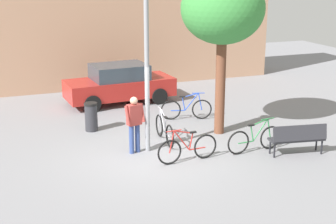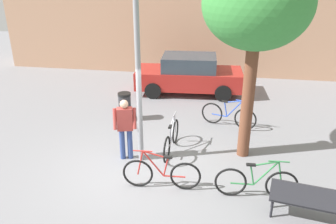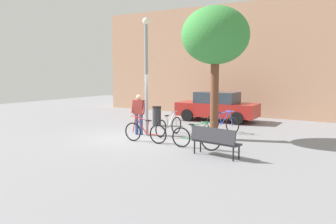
{
  "view_description": "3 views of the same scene",
  "coord_description": "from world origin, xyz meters",
  "px_view_note": "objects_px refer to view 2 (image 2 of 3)",
  "views": [
    {
      "loc": [
        -4.28,
        -12.24,
        5.13
      ],
      "look_at": [
        0.94,
        1.42,
        0.81
      ],
      "focal_mm": 52.04,
      "sensor_mm": 36.0,
      "label": 1
    },
    {
      "loc": [
        1.93,
        -7.16,
        4.72
      ],
      "look_at": [
        0.56,
        1.07,
        1.16
      ],
      "focal_mm": 36.21,
      "sensor_mm": 36.0,
      "label": 2
    },
    {
      "loc": [
        8.34,
        -11.25,
        2.65
      ],
      "look_at": [
        0.58,
        1.07,
        0.96
      ],
      "focal_mm": 38.0,
      "sensor_mm": 36.0,
      "label": 3
    }
  ],
  "objects_px": {
    "bicycle_green": "(256,183)",
    "trash_bin": "(125,106)",
    "bicycle_silver": "(171,139)",
    "person_by_lamppost": "(125,126)",
    "bicycle_blue": "(229,115)",
    "plaza_tree": "(257,5)",
    "lamppost": "(138,59)",
    "bicycle_red": "(161,174)",
    "parked_car_red": "(189,74)",
    "park_bench": "(312,200)"
  },
  "relations": [
    {
      "from": "parked_car_red",
      "to": "trash_bin",
      "type": "height_order",
      "value": "parked_car_red"
    },
    {
      "from": "lamppost",
      "to": "bicycle_red",
      "type": "relative_size",
      "value": 2.62
    },
    {
      "from": "lamppost",
      "to": "plaza_tree",
      "type": "height_order",
      "value": "plaza_tree"
    },
    {
      "from": "bicycle_blue",
      "to": "parked_car_red",
      "type": "relative_size",
      "value": 0.41
    },
    {
      "from": "plaza_tree",
      "to": "bicycle_green",
      "type": "relative_size",
      "value": 2.8
    },
    {
      "from": "plaza_tree",
      "to": "bicycle_silver",
      "type": "bearing_deg",
      "value": -175.42
    },
    {
      "from": "parked_car_red",
      "to": "trash_bin",
      "type": "bearing_deg",
      "value": -120.83
    },
    {
      "from": "lamppost",
      "to": "bicycle_silver",
      "type": "distance_m",
      "value": 2.53
    },
    {
      "from": "person_by_lamppost",
      "to": "trash_bin",
      "type": "relative_size",
      "value": 1.76
    },
    {
      "from": "bicycle_silver",
      "to": "person_by_lamppost",
      "type": "bearing_deg",
      "value": -153.31
    },
    {
      "from": "bicycle_blue",
      "to": "trash_bin",
      "type": "xyz_separation_m",
      "value": [
        -3.42,
        -0.04,
        0.09
      ]
    },
    {
      "from": "bicycle_green",
      "to": "trash_bin",
      "type": "bearing_deg",
      "value": 138.24
    },
    {
      "from": "plaza_tree",
      "to": "trash_bin",
      "type": "distance_m",
      "value": 5.42
    },
    {
      "from": "bicycle_silver",
      "to": "bicycle_blue",
      "type": "distance_m",
      "value": 2.45
    },
    {
      "from": "park_bench",
      "to": "plaza_tree",
      "type": "xyz_separation_m",
      "value": [
        -1.2,
        2.56,
        3.38
      ]
    },
    {
      "from": "lamppost",
      "to": "trash_bin",
      "type": "xyz_separation_m",
      "value": [
        -1.14,
        2.42,
        -2.26
      ]
    },
    {
      "from": "plaza_tree",
      "to": "bicycle_green",
      "type": "xyz_separation_m",
      "value": [
        0.21,
        -1.89,
        -3.54
      ]
    },
    {
      "from": "plaza_tree",
      "to": "trash_bin",
      "type": "height_order",
      "value": "plaza_tree"
    },
    {
      "from": "lamppost",
      "to": "trash_bin",
      "type": "height_order",
      "value": "lamppost"
    },
    {
      "from": "bicycle_silver",
      "to": "trash_bin",
      "type": "xyz_separation_m",
      "value": [
        -1.86,
        1.86,
        0.09
      ]
    },
    {
      "from": "person_by_lamppost",
      "to": "bicycle_silver",
      "type": "distance_m",
      "value": 1.39
    },
    {
      "from": "bicycle_green",
      "to": "trash_bin",
      "type": "height_order",
      "value": "bicycle_green"
    },
    {
      "from": "lamppost",
      "to": "bicycle_red",
      "type": "height_order",
      "value": "lamppost"
    },
    {
      "from": "bicycle_silver",
      "to": "bicycle_blue",
      "type": "height_order",
      "value": "same"
    },
    {
      "from": "lamppost",
      "to": "parked_car_red",
      "type": "height_order",
      "value": "lamppost"
    },
    {
      "from": "person_by_lamppost",
      "to": "parked_car_red",
      "type": "distance_m",
      "value": 5.56
    },
    {
      "from": "lamppost",
      "to": "bicycle_silver",
      "type": "relative_size",
      "value": 2.62
    },
    {
      "from": "plaza_tree",
      "to": "bicycle_green",
      "type": "bearing_deg",
      "value": -83.81
    },
    {
      "from": "bicycle_green",
      "to": "bicycle_blue",
      "type": "distance_m",
      "value": 3.68
    },
    {
      "from": "bicycle_blue",
      "to": "plaza_tree",
      "type": "bearing_deg",
      "value": -76.92
    },
    {
      "from": "park_bench",
      "to": "bicycle_green",
      "type": "distance_m",
      "value": 1.21
    },
    {
      "from": "parked_car_red",
      "to": "trash_bin",
      "type": "distance_m",
      "value": 3.53
    },
    {
      "from": "park_bench",
      "to": "trash_bin",
      "type": "distance_m",
      "value": 6.59
    },
    {
      "from": "plaza_tree",
      "to": "parked_car_red",
      "type": "distance_m",
      "value": 6.03
    },
    {
      "from": "plaza_tree",
      "to": "trash_bin",
      "type": "bearing_deg",
      "value": 155.97
    },
    {
      "from": "person_by_lamppost",
      "to": "park_bench",
      "type": "height_order",
      "value": "person_by_lamppost"
    },
    {
      "from": "bicycle_red",
      "to": "bicycle_silver",
      "type": "relative_size",
      "value": 1.0
    },
    {
      "from": "person_by_lamppost",
      "to": "bicycle_silver",
      "type": "height_order",
      "value": "person_by_lamppost"
    },
    {
      "from": "person_by_lamppost",
      "to": "plaza_tree",
      "type": "xyz_separation_m",
      "value": [
        3.08,
        0.72,
        2.96
      ]
    },
    {
      "from": "bicycle_green",
      "to": "parked_car_red",
      "type": "height_order",
      "value": "parked_car_red"
    },
    {
      "from": "bicycle_green",
      "to": "plaza_tree",
      "type": "bearing_deg",
      "value": 96.19
    },
    {
      "from": "park_bench",
      "to": "bicycle_red",
      "type": "height_order",
      "value": "bicycle_red"
    },
    {
      "from": "lamppost",
      "to": "bicycle_green",
      "type": "height_order",
      "value": "lamppost"
    },
    {
      "from": "bicycle_green",
      "to": "bicycle_silver",
      "type": "bearing_deg",
      "value": 141.28
    },
    {
      "from": "bicycle_red",
      "to": "lamppost",
      "type": "bearing_deg",
      "value": 123.06
    },
    {
      "from": "plaza_tree",
      "to": "bicycle_red",
      "type": "xyz_separation_m",
      "value": [
        -1.92,
        -1.89,
        -3.54
      ]
    },
    {
      "from": "bicycle_red",
      "to": "trash_bin",
      "type": "bearing_deg",
      "value": 117.85
    },
    {
      "from": "person_by_lamppost",
      "to": "bicycle_blue",
      "type": "bearing_deg",
      "value": 42.64
    },
    {
      "from": "bicycle_green",
      "to": "person_by_lamppost",
      "type": "bearing_deg",
      "value": 160.43
    },
    {
      "from": "plaza_tree",
      "to": "parked_car_red",
      "type": "relative_size",
      "value": 1.18
    }
  ]
}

